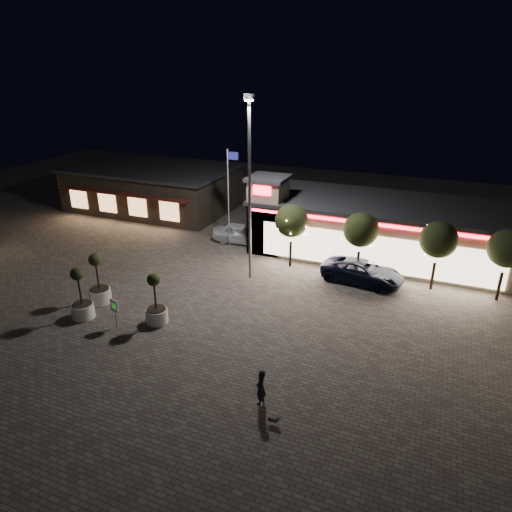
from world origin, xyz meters
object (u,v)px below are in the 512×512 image
at_px(pickup_truck, 362,272).
at_px(planter_mid, 82,302).
at_px(white_sedan, 241,234).
at_px(planter_left, 99,287).
at_px(pedestrian, 261,387).
at_px(valet_sign, 114,308).

height_order(pickup_truck, planter_mid, planter_mid).
xyz_separation_m(white_sedan, planter_left, (-4.02, -12.97, 0.21)).
distance_m(pickup_truck, planter_mid, 18.33).
relative_size(pedestrian, planter_mid, 0.53).
bearing_deg(planter_left, pedestrian, -20.48).
bearing_deg(pedestrian, valet_sign, -100.54).
distance_m(planter_left, planter_mid, 1.95).
relative_size(planter_left, valet_sign, 1.87).
bearing_deg(pedestrian, pickup_truck, 177.04).
bearing_deg(planter_mid, pickup_truck, 37.56).
xyz_separation_m(pickup_truck, pedestrian, (-1.90, -14.09, 0.09)).
height_order(pedestrian, planter_mid, planter_mid).
bearing_deg(planter_mid, pedestrian, -13.01).
distance_m(white_sedan, planter_left, 13.58).
relative_size(white_sedan, planter_left, 1.44).
height_order(white_sedan, planter_mid, planter_mid).
bearing_deg(white_sedan, planter_left, 160.94).
height_order(pedestrian, valet_sign, valet_sign).
bearing_deg(valet_sign, pickup_truck, 43.41).
relative_size(pedestrian, planter_left, 0.52).
bearing_deg(planter_mid, white_sedan, 76.07).
relative_size(pickup_truck, white_sedan, 1.16).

